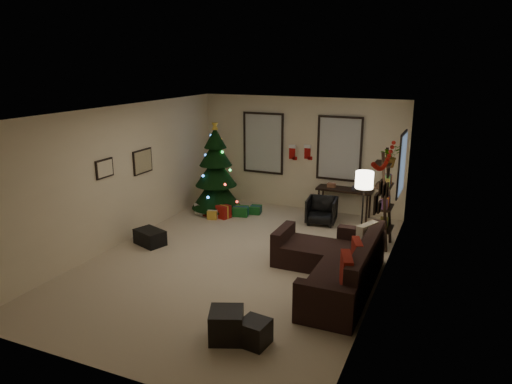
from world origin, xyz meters
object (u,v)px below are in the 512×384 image
at_px(desk, 345,192).
at_px(desk_chair, 322,211).
at_px(bookshelf, 386,201).
at_px(sofa, 336,267).
at_px(christmas_tree, 216,174).

bearing_deg(desk, desk_chair, -118.16).
bearing_deg(desk_chair, bookshelf, -35.92).
bearing_deg(sofa, desk, 101.33).
relative_size(desk_chair, bookshelf, 0.31).
bearing_deg(christmas_tree, sofa, -35.79).
bearing_deg(christmas_tree, bookshelf, -9.65).
bearing_deg(christmas_tree, desk_chair, 3.39).
distance_m(christmas_tree, sofa, 4.45).
bearing_deg(bookshelf, christmas_tree, 170.35).
xyz_separation_m(desk, desk_chair, (-0.35, -0.65, -0.30)).
distance_m(sofa, desk_chair, 2.91).
relative_size(christmas_tree, sofa, 0.84).
height_order(desk, desk_chair, desk).
height_order(sofa, bookshelf, bookshelf).
bearing_deg(sofa, bookshelf, 76.71).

